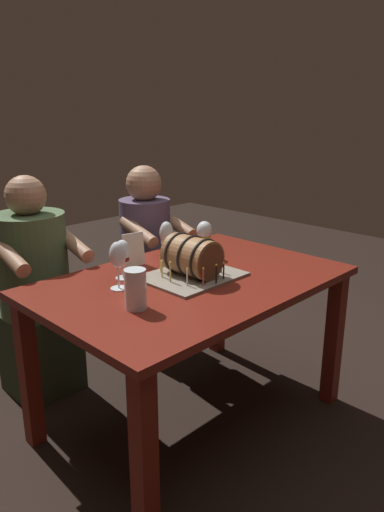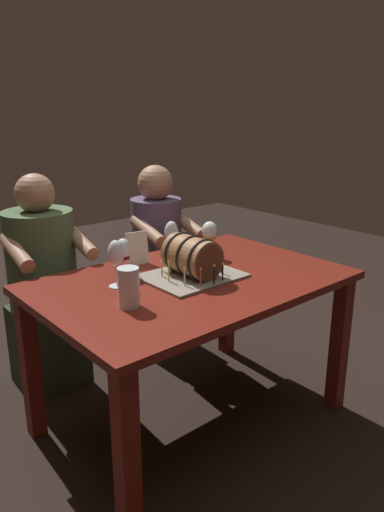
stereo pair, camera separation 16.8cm
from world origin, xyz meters
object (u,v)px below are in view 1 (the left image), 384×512
Objects in this scene: wine_glass_amber at (204,232)px; wine_glass_white at (166,235)px; dining_table at (192,300)px; person_seated_left at (36,295)px; beer_pint at (135,290)px; wine_glass_empty at (118,256)px; menu_card at (134,250)px; barrel_cake at (192,259)px; person_seated_right at (147,268)px; wine_glass_red at (122,253)px.

wine_glass_amber is 0.19m from wine_glass_white.
dining_table is 0.85m from person_seated_left.
person_seated_left is (0.02, 0.85, -0.27)m from beer_pint.
wine_glass_empty is (-0.31, 0.13, 0.25)m from dining_table.
beer_pint is at bearing -167.47° from dining_table.
wine_glass_white is 0.20m from menu_card.
person_seated_left reaches higher than menu_card.
wine_glass_amber is 0.72m from beer_pint.
person_seated_right is at bearing 64.33° from barrel_cake.
wine_glass_empty is 1.28× the size of menu_card.
wine_glass_white reaches higher than dining_table.
person_seated_right is (0.44, 0.43, -0.30)m from menu_card.
person_seated_right is (0.76, 0.85, -0.30)m from beer_pint.
menu_card is at bearing 36.41° from wine_glass_red.
wine_glass_white is (-0.15, 0.12, -0.01)m from wine_glass_amber.
wine_glass_empty is 0.72m from person_seated_left.
wine_glass_empty reaches higher than wine_glass_amber.
wine_glass_amber is (0.59, 0.06, -0.01)m from wine_glass_empty.
barrel_cake is at bearing 46.34° from dining_table.
wine_glass_empty is 0.18× the size of person_seated_right.
barrel_cake is (0.01, 0.01, 0.19)m from dining_table.
wine_glass_red is 0.94× the size of wine_glass_white.
barrel_cake reaches higher than wine_glass_amber.
menu_card is at bearing 39.47° from wine_glass_empty.
menu_card is 0.14× the size of person_seated_right.
wine_glass_amber is at bearing 33.39° from barrel_cake.
person_seated_left is at bearing 88.60° from beer_pint.
wine_glass_amber is at bearing 5.72° from wine_glass_empty.
barrel_cake is 0.88m from person_seated_left.
wine_glass_amber is 1.19× the size of beer_pint.
wine_glass_empty is 1.00m from person_seated_right.
person_seated_right is at bearing 80.79° from wine_glass_amber.
menu_card reaches higher than beer_pint.
wine_glass_red is at bearing -137.12° from person_seated_right.
dining_table is 8.49× the size of menu_card.
wine_glass_red is 0.49m from wine_glass_amber.
barrel_cake is 0.32m from wine_glass_amber.
wine_glass_white is 0.16× the size of person_seated_left.
beer_pint is at bearing -166.59° from barrel_cake.
barrel_cake is 2.03× the size of wine_glass_empty.
wine_glass_amber is 0.16× the size of person_seated_right.
wine_glass_red is 0.87m from person_seated_right.
beer_pint is 0.89m from person_seated_left.
wine_glass_amber is at bearing -3.54° from wine_glass_red.
person_seated_left is at bearing 179.96° from person_seated_right.
wine_glass_amber is at bearing -99.21° from person_seated_right.
menu_card is (0.24, 0.20, -0.06)m from wine_glass_empty.
wine_glass_amber is 0.37m from menu_card.
wine_glass_red is 0.64m from person_seated_left.
barrel_cake is 0.31m from wine_glass_red.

